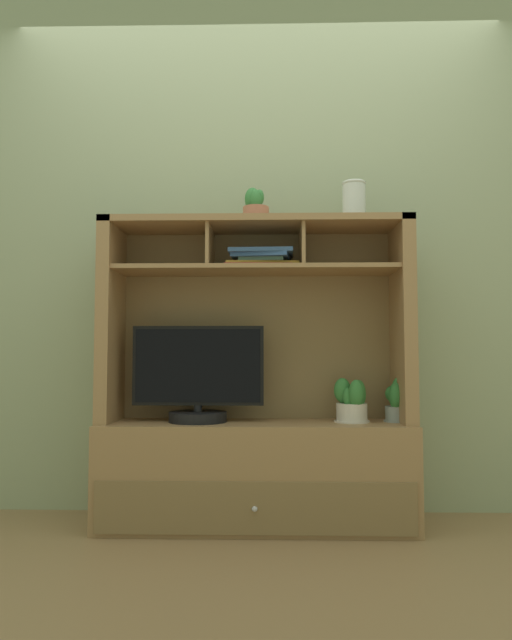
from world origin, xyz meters
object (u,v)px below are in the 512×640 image
Objects in this scene: media_console at (256,432)px; potted_fern at (396,401)px; potted_succulent at (255,207)px; magazine_stack_left at (261,259)px; potted_orchid at (351,402)px; tv_monitor at (198,381)px; ceramic_vase at (354,201)px.

media_console is 6.84× the size of potted_fern.
magazine_stack_left is at bearing -16.78° from potted_succulent.
potted_orchid is at bearing 0.34° from potted_succulent.
magazine_stack_left reaches higher than tv_monitor.
media_console is at bearing 5.77° from tv_monitor.
potted_orchid is at bearing -175.95° from potted_fern.
potted_orchid is at bearing -2.05° from media_console.
potted_orchid is (0.70, 0.01, -0.09)m from tv_monitor.
potted_fern is at bearing 2.39° from magazine_stack_left.
magazine_stack_left is (-0.41, -0.01, 0.66)m from potted_orchid.
media_console reaches higher than tv_monitor.
media_console is at bearing 179.92° from potted_fern.
tv_monitor is 0.91m from potted_fern.
potted_fern is 0.91m from magazine_stack_left.
potted_orchid is 0.93m from ceramic_vase.
tv_monitor is 3.81× the size of potted_succulent.
potted_succulent is 0.46m from ceramic_vase.
media_console is at bearing 77.50° from potted_succulent.
ceramic_vase is at bearing -1.95° from media_console.
magazine_stack_left is 1.87× the size of ceramic_vase.
potted_orchid is 1.01m from potted_succulent.
potted_succulent is at bearing -179.66° from potted_orchid.
potted_orchid is 0.58× the size of magazine_stack_left.
tv_monitor is at bearing -178.11° from potted_succulent.
magazine_stack_left is 0.25m from potted_succulent.
potted_orchid is 0.78m from magazine_stack_left.
ceramic_vase is at bearing -175.45° from potted_fern.
tv_monitor is at bearing -179.11° from ceramic_vase.
media_console is 8.92× the size of potted_succulent.
potted_fern is (0.21, 0.01, 0.00)m from potted_orchid.
magazine_stack_left is 0.51m from ceramic_vase.
magazine_stack_left is at bearing 0.02° from tv_monitor.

